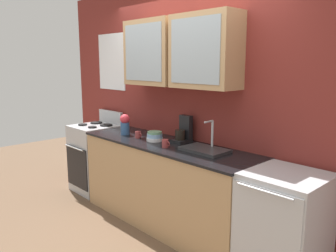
{
  "coord_description": "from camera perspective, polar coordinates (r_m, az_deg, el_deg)",
  "views": [
    {
      "loc": [
        2.62,
        -2.44,
        1.79
      ],
      "look_at": [
        0.04,
        0.0,
        1.12
      ],
      "focal_mm": 36.44,
      "sensor_mm": 36.0,
      "label": 1
    }
  ],
  "objects": [
    {
      "name": "ground_plane",
      "position": [
        4.01,
        -0.39,
        -15.93
      ],
      "size": [
        10.0,
        10.0,
        0.0
      ],
      "primitive_type": "plane",
      "color": "brown"
    },
    {
      "name": "back_wall_unit",
      "position": [
        3.84,
        3.19,
        5.87
      ],
      "size": [
        4.69,
        0.42,
        2.72
      ],
      "color": "maroon",
      "rests_on": "ground_plane"
    },
    {
      "name": "counter",
      "position": [
        3.82,
        -0.39,
        -9.68
      ],
      "size": [
        2.23,
        0.66,
        0.93
      ],
      "color": "tan",
      "rests_on": "ground_plane"
    },
    {
      "name": "stove_range",
      "position": [
        4.93,
        -12.01,
        -5.14
      ],
      "size": [
        0.57,
        0.63,
        1.11
      ],
      "color": "silver",
      "rests_on": "ground_plane"
    },
    {
      "name": "sink_faucet",
      "position": [
        3.38,
        6.18,
        -3.82
      ],
      "size": [
        0.46,
        0.29,
        0.3
      ],
      "color": "#2D2D30",
      "rests_on": "counter"
    },
    {
      "name": "bowl_stack",
      "position": [
        3.79,
        -2.25,
        -1.73
      ],
      "size": [
        0.18,
        0.18,
        0.11
      ],
      "color": "white",
      "rests_on": "counter"
    },
    {
      "name": "vase",
      "position": [
        4.13,
        -7.22,
        0.33
      ],
      "size": [
        0.12,
        0.12,
        0.25
      ],
      "color": "#33598C",
      "rests_on": "counter"
    },
    {
      "name": "cup_near_sink",
      "position": [
        3.49,
        -0.45,
        -2.95
      ],
      "size": [
        0.1,
        0.07,
        0.08
      ],
      "color": "#993838",
      "rests_on": "counter"
    },
    {
      "name": "cup_near_bowls",
      "position": [
        3.95,
        -5.02,
        -1.47
      ],
      "size": [
        0.1,
        0.07,
        0.08
      ],
      "color": "#993838",
      "rests_on": "counter"
    },
    {
      "name": "dishwasher",
      "position": [
        3.03,
        18.69,
        -15.9
      ],
      "size": [
        0.61,
        0.64,
        0.93
      ],
      "color": "silver",
      "rests_on": "ground_plane"
    },
    {
      "name": "coffee_maker",
      "position": [
        3.74,
        2.58,
        -1.03
      ],
      "size": [
        0.17,
        0.2,
        0.29
      ],
      "color": "black",
      "rests_on": "counter"
    }
  ]
}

